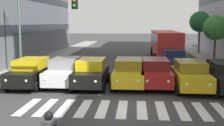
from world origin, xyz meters
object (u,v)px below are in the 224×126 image
car_2 (155,72)px  street_tree_2 (216,28)px  car_5 (65,71)px  car_6 (31,72)px  car_4 (91,73)px  bus_behind_traffic (165,42)px  car_3 (129,72)px  car_1 (190,75)px  car_row2_0 (173,60)px  traffic_light_gantry (7,27)px  street_lamp_right (25,11)px  street_tree_3 (200,22)px

car_2 → street_tree_2: size_ratio=0.97×
car_5 → car_6: (2.09, 0.42, 0.00)m
car_4 → bus_behind_traffic: size_ratio=0.42×
car_6 → bus_behind_traffic: size_ratio=0.42×
car_3 → car_4: bearing=6.3°
car_1 → car_3: 3.70m
car_2 → car_row2_0: same height
car_5 → street_tree_2: 18.28m
traffic_light_gantry → bus_behind_traffic: bearing=-116.6°
bus_behind_traffic → street_lamp_right: street_lamp_right is taller
street_tree_2 → car_1: bearing=69.7°
car_3 → car_4: same height
car_1 → car_2: (2.02, -0.70, 0.00)m
car_4 → street_tree_3: size_ratio=0.85×
car_1 → car_4: same height
car_2 → car_6: same height
car_6 → street_tree_2: street_tree_2 is taller
car_1 → car_2: size_ratio=1.00×
car_3 → street_tree_2: (-8.67, -12.94, 2.55)m
car_3 → traffic_light_gantry: (5.61, 4.45, 2.86)m
car_6 → car_row2_0: size_ratio=1.00×
car_5 → street_tree_3: size_ratio=0.85×
bus_behind_traffic → traffic_light_gantry: traffic_light_gantry is taller
car_1 → car_6: 9.78m
car_3 → street_tree_2: bearing=-123.8°
traffic_light_gantry → street_tree_2: (-14.28, -17.39, -0.31)m
car_5 → street_lamp_right: bearing=-38.0°
car_1 → bus_behind_traffic: (0.00, -14.69, 0.97)m
car_2 → car_5: same height
car_row2_0 → bus_behind_traffic: bus_behind_traffic is taller
car_3 → car_5: size_ratio=1.00×
car_6 → street_tree_3: street_tree_3 is taller
car_5 → bus_behind_traffic: size_ratio=0.42×
car_row2_0 → traffic_light_gantry: size_ratio=0.81×
street_lamp_right → street_tree_2: size_ratio=1.64×
car_4 → bus_behind_traffic: bearing=-112.6°
bus_behind_traffic → street_lamp_right: bearing=45.3°
street_tree_3 → car_row2_0: bearing=69.1°
car_1 → car_4: (5.97, -0.34, 0.00)m
car_5 → bus_behind_traffic: bearing=-118.6°
street_tree_3 → traffic_light_gantry: bearing=59.2°
car_2 → car_4: 3.96m
car_4 → car_row2_0: bearing=-131.3°
car_4 → car_5: size_ratio=1.00×
car_4 → street_tree_2: (-10.98, -13.19, 2.55)m
car_5 → street_tree_3: (-12.39, -18.99, 3.16)m
traffic_light_gantry → street_lamp_right: (1.93, -7.22, 1.02)m
car_row2_0 → street_lamp_right: size_ratio=0.59×
car_4 → car_5: bearing=-9.2°
car_6 → car_row2_0: (-9.69, -6.83, 0.00)m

